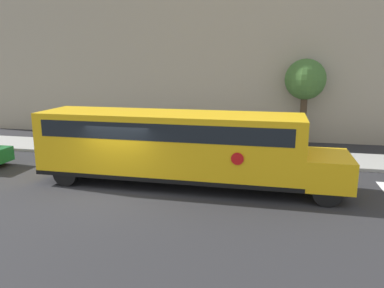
# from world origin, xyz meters

# --- Properties ---
(ground_plane) EXTENTS (60.00, 60.00, 0.00)m
(ground_plane) POSITION_xyz_m (0.00, 0.00, 0.00)
(ground_plane) COLOR #28282B
(sidewalk_strip) EXTENTS (44.00, 3.00, 0.15)m
(sidewalk_strip) POSITION_xyz_m (0.00, 6.50, 0.07)
(sidewalk_strip) COLOR #9E9E99
(sidewalk_strip) RESTS_ON ground
(building_backdrop) EXTENTS (32.00, 4.00, 13.99)m
(building_backdrop) POSITION_xyz_m (0.00, 13.00, 7.00)
(building_backdrop) COLOR #9E937F
(building_backdrop) RESTS_ON ground
(school_bus) EXTENTS (11.98, 2.57, 2.89)m
(school_bus) POSITION_xyz_m (1.96, 1.43, 1.68)
(school_bus) COLOR yellow
(school_bus) RESTS_ON ground
(tree_near_sidewalk) EXTENTS (2.33, 2.33, 5.01)m
(tree_near_sidewalk) POSITION_xyz_m (7.27, 10.20, 3.76)
(tree_near_sidewalk) COLOR #423323
(tree_near_sidewalk) RESTS_ON ground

